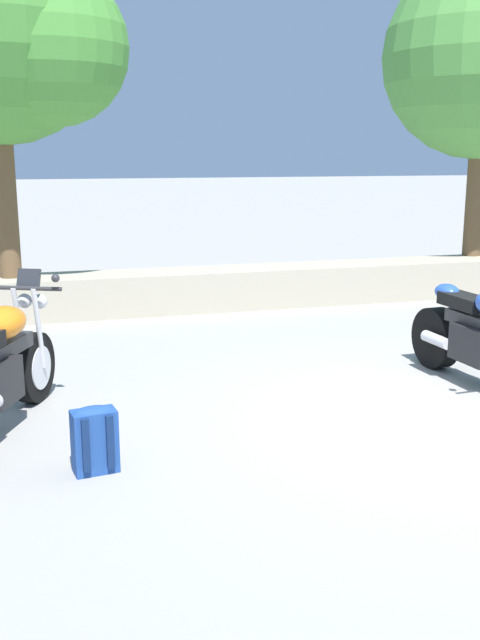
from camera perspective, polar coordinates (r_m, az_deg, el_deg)
ground_plane at (r=6.38m, az=15.25°, el=-7.25°), size 120.00×120.00×0.00m
stone_wall at (r=10.55m, az=1.77°, el=2.66°), size 36.00×0.80×0.55m
rider_backpack at (r=5.17m, az=-11.27°, el=-8.98°), size 0.32×0.29×0.47m
leafy_tree_far_left at (r=10.00m, az=-17.77°, el=20.68°), size 3.04×2.89×4.57m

